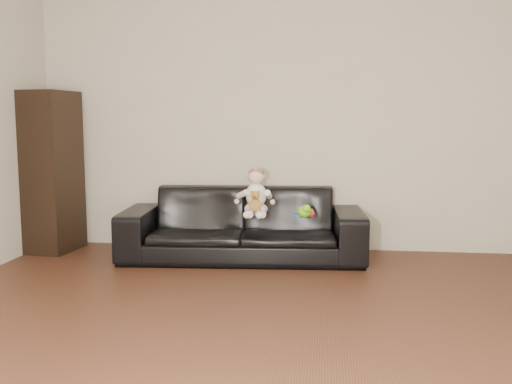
# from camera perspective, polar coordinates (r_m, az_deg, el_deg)

# --- Properties ---
(floor) EXTENTS (5.50, 5.50, 0.00)m
(floor) POSITION_cam_1_polar(r_m,az_deg,el_deg) (3.42, -1.60, -15.75)
(floor) COLOR #472719
(floor) RESTS_ON ground
(wall_back) EXTENTS (5.00, 0.00, 5.00)m
(wall_back) POSITION_cam_1_polar(r_m,az_deg,el_deg) (5.88, 2.39, 6.89)
(wall_back) COLOR beige
(wall_back) RESTS_ON ground
(sofa) EXTENTS (2.36, 1.06, 0.67)m
(sofa) POSITION_cam_1_polar(r_m,az_deg,el_deg) (5.51, -1.33, -3.20)
(sofa) COLOR black
(sofa) RESTS_ON floor
(cabinet) EXTENTS (0.46, 0.60, 1.62)m
(cabinet) POSITION_cam_1_polar(r_m,az_deg,el_deg) (6.14, -19.69, 1.91)
(cabinet) COLOR black
(cabinet) RESTS_ON floor
(shelf_item) EXTENTS (0.21, 0.27, 0.28)m
(shelf_item) POSITION_cam_1_polar(r_m,az_deg,el_deg) (6.11, -19.67, 5.32)
(shelf_item) COLOR silver
(shelf_item) RESTS_ON cabinet
(baby) EXTENTS (0.34, 0.41, 0.45)m
(baby) POSITION_cam_1_polar(r_m,az_deg,el_deg) (5.32, -0.02, -0.26)
(baby) COLOR silver
(baby) RESTS_ON sofa
(teddy_bear) EXTENTS (0.13, 0.12, 0.20)m
(teddy_bear) POSITION_cam_1_polar(r_m,az_deg,el_deg) (5.19, -0.09, -0.97)
(teddy_bear) COLOR olive
(teddy_bear) RESTS_ON sofa
(toy_green) EXTENTS (0.16, 0.18, 0.11)m
(toy_green) POSITION_cam_1_polar(r_m,az_deg,el_deg) (5.24, 4.89, -1.97)
(toy_green) COLOR #72CD18
(toy_green) RESTS_ON sofa
(toy_rattle) EXTENTS (0.07, 0.07, 0.07)m
(toy_rattle) POSITION_cam_1_polar(r_m,az_deg,el_deg) (5.26, 5.51, -2.16)
(toy_rattle) COLOR red
(toy_rattle) RESTS_ON sofa
(toy_blue_disc) EXTENTS (0.10, 0.10, 0.01)m
(toy_blue_disc) POSITION_cam_1_polar(r_m,az_deg,el_deg) (5.33, 4.30, -2.34)
(toy_blue_disc) COLOR #1986CD
(toy_blue_disc) RESTS_ON sofa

